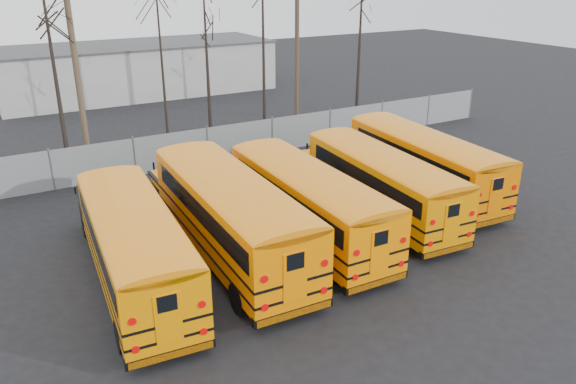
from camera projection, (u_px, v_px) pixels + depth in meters
ground at (331, 252)px, 21.21m from camera, size 120.00×120.00×0.00m
fence at (208, 146)px, 30.48m from camera, size 40.00×0.04×2.00m
distant_building at (138, 69)px, 47.10m from camera, size 22.00×8.00×4.00m
bus_a at (133, 239)px, 18.39m from camera, size 3.30×10.73×2.96m
bus_b at (228, 209)px, 20.31m from camera, size 3.07×11.60×3.22m
bus_c at (305, 197)px, 21.70m from camera, size 2.75×10.79×3.00m
bus_d at (379, 178)px, 23.83m from camera, size 3.16×10.53×2.91m
bus_e at (421, 157)px, 26.19m from camera, size 3.27×10.88×3.00m
utility_pole_left at (76, 68)px, 28.56m from camera, size 1.81×0.32×10.15m
utility_pole_right at (297, 47)px, 38.26m from camera, size 1.70×0.30×9.57m
tree_2 at (55, 73)px, 27.40m from camera, size 0.26×0.26×10.37m
tree_3 at (161, 55)px, 31.21m from camera, size 0.26×0.26×10.90m
tree_4 at (207, 60)px, 35.02m from camera, size 0.26×0.26×9.19m
tree_5 at (263, 29)px, 35.85m from camera, size 0.26×0.26×12.66m
tree_6 at (360, 37)px, 39.91m from camera, size 0.26×0.26×10.79m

